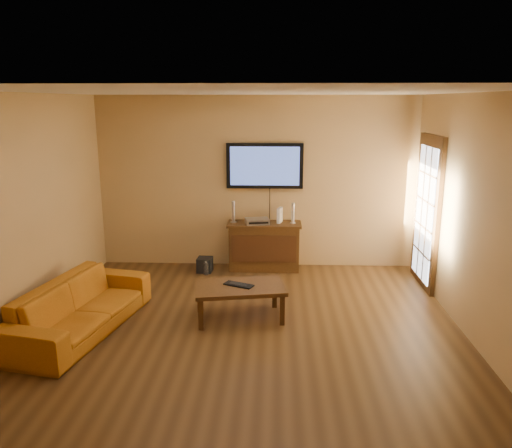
# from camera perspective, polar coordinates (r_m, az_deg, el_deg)

# --- Properties ---
(ground_plane) EXTENTS (5.00, 5.00, 0.00)m
(ground_plane) POSITION_cam_1_polar(r_m,az_deg,el_deg) (5.91, -1.00, -12.31)
(ground_plane) COLOR #3B2510
(ground_plane) RESTS_ON ground
(room_walls) EXTENTS (5.00, 5.00, 5.00)m
(room_walls) POSITION_cam_1_polar(r_m,az_deg,el_deg) (6.00, -0.72, 5.06)
(room_walls) COLOR tan
(room_walls) RESTS_ON ground
(french_door) EXTENTS (0.07, 1.02, 2.22)m
(french_door) POSITION_cam_1_polar(r_m,az_deg,el_deg) (7.47, 18.93, 1.10)
(french_door) COLOR #3A220D
(french_door) RESTS_ON ground
(media_console) EXTENTS (1.15, 0.44, 0.75)m
(media_console) POSITION_cam_1_polar(r_m,az_deg,el_deg) (7.88, 0.94, -2.52)
(media_console) COLOR #3A220D
(media_console) RESTS_ON ground
(television) EXTENTS (1.19, 0.08, 0.71)m
(television) POSITION_cam_1_polar(r_m,az_deg,el_deg) (7.81, 1.01, 6.66)
(television) COLOR black
(television) RESTS_ON ground
(coffee_table) EXTENTS (1.18, 0.83, 0.42)m
(coffee_table) POSITION_cam_1_polar(r_m,az_deg,el_deg) (6.14, -1.88, -7.49)
(coffee_table) COLOR #3A220D
(coffee_table) RESTS_ON ground
(sofa) EXTENTS (0.98, 2.10, 0.79)m
(sofa) POSITION_cam_1_polar(r_m,az_deg,el_deg) (6.15, -19.48, -8.05)
(sofa) COLOR #A75E12
(sofa) RESTS_ON ground
(speaker_left) EXTENTS (0.09, 0.09, 0.34)m
(speaker_left) POSITION_cam_1_polar(r_m,az_deg,el_deg) (7.79, -2.60, 1.30)
(speaker_left) COLOR silver
(speaker_left) RESTS_ON media_console
(speaker_right) EXTENTS (0.09, 0.09, 0.32)m
(speaker_right) POSITION_cam_1_polar(r_m,az_deg,el_deg) (7.76, 4.25, 1.16)
(speaker_right) COLOR silver
(speaker_right) RESTS_ON media_console
(av_receiver) EXTENTS (0.40, 0.32, 0.08)m
(av_receiver) POSITION_cam_1_polar(r_m,az_deg,el_deg) (7.74, 0.14, 0.34)
(av_receiver) COLOR silver
(av_receiver) RESTS_ON media_console
(game_console) EXTENTS (0.10, 0.18, 0.24)m
(game_console) POSITION_cam_1_polar(r_m,az_deg,el_deg) (7.80, 2.73, 1.01)
(game_console) COLOR white
(game_console) RESTS_ON media_console
(subwoofer) EXTENTS (0.24, 0.24, 0.23)m
(subwoofer) POSITION_cam_1_polar(r_m,az_deg,el_deg) (7.88, -5.87, -4.64)
(subwoofer) COLOR black
(subwoofer) RESTS_ON ground
(bottle) EXTENTS (0.08, 0.08, 0.22)m
(bottle) POSITION_cam_1_polar(r_m,az_deg,el_deg) (7.73, -5.73, -5.06)
(bottle) COLOR white
(bottle) RESTS_ON ground
(keyboard) EXTENTS (0.39, 0.27, 0.02)m
(keyboard) POSITION_cam_1_polar(r_m,az_deg,el_deg) (6.11, -2.00, -6.94)
(keyboard) COLOR black
(keyboard) RESTS_ON coffee_table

